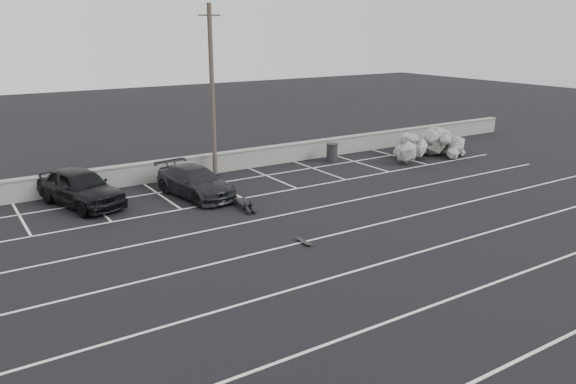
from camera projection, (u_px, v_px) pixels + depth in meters
ground at (350, 273)px, 17.92m from camera, size 120.00×120.00×0.00m
seawall at (180, 168)px, 29.05m from camera, size 50.00×0.45×1.06m
stall_lines at (275, 232)px, 21.43m from camera, size 36.00×20.05×0.01m
car_left at (80, 187)px, 24.48m from camera, size 3.29×5.24×1.66m
car_right at (195, 182)px, 25.84m from camera, size 2.63×4.99×1.38m
utility_pole at (212, 92)px, 28.17m from camera, size 1.16×0.23×8.67m
trash_bin at (332, 152)px, 32.55m from camera, size 0.88×0.88×1.08m
riprap_pile at (428, 147)px, 34.05m from camera, size 5.47×3.50×1.41m
person at (242, 201)px, 24.53m from camera, size 1.88×2.87×0.50m
skateboard at (304, 242)px, 20.32m from camera, size 0.21×0.72×0.09m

